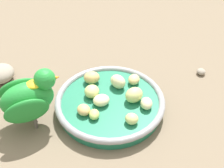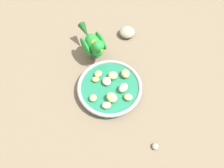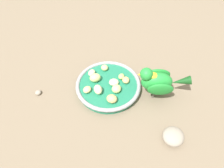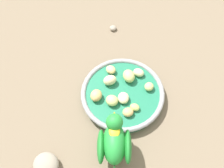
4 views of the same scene
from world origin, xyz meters
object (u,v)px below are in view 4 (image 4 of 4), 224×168
object	(u,v)px
apple_piece_6	(149,87)
apple_piece_9	(139,73)
apple_piece_7	(109,71)
feeding_bowl	(122,94)
apple_piece_2	(129,76)
apple_piece_1	(112,101)
apple_piece_0	(128,112)
apple_piece_3	(96,95)
parrot	(114,144)
apple_piece_8	(135,107)
apple_piece_4	(110,80)
apple_piece_5	(123,98)
pebble_0	(113,28)
rock_large	(46,165)

from	to	relation	value
apple_piece_6	apple_piece_9	world-z (taller)	same
apple_piece_7	apple_piece_9	bearing A→B (deg)	-37.23
feeding_bowl	apple_piece_2	xyz separation A→B (m)	(0.04, 0.03, 0.02)
apple_piece_1	apple_piece_0	bearing A→B (deg)	-70.44
apple_piece_0	apple_piece_2	world-z (taller)	apple_piece_2
apple_piece_9	apple_piece_3	bearing A→B (deg)	-179.85
apple_piece_1	apple_piece_9	size ratio (longest dim) A/B	1.09
apple_piece_0	apple_piece_9	bearing A→B (deg)	42.74
apple_piece_1	parrot	distance (m)	0.14
apple_piece_1	parrot	size ratio (longest dim) A/B	0.21
feeding_bowl	apple_piece_8	bearing A→B (deg)	-88.54
apple_piece_1	apple_piece_7	distance (m)	0.09
apple_piece_4	apple_piece_5	world-z (taller)	apple_piece_4
apple_piece_9	apple_piece_0	bearing A→B (deg)	-137.26
feeding_bowl	apple_piece_4	size ratio (longest dim) A/B	6.20
apple_piece_1	pebble_0	distance (m)	0.27
parrot	apple_piece_4	bearing A→B (deg)	3.44
apple_piece_9	pebble_0	bearing A→B (deg)	78.60
apple_piece_3	apple_piece_7	distance (m)	0.09
apple_piece_0	apple_piece_1	world-z (taller)	apple_piece_1
apple_piece_9	feeding_bowl	bearing A→B (deg)	-160.17
parrot	pebble_0	world-z (taller)	parrot
apple_piece_8	pebble_0	world-z (taller)	apple_piece_8
apple_piece_5	apple_piece_6	distance (m)	0.08
feeding_bowl	apple_piece_6	size ratio (longest dim) A/B	8.77
apple_piece_3	apple_piece_1	bearing A→B (deg)	-52.14
apple_piece_6	apple_piece_4	bearing A→B (deg)	138.06
apple_piece_6	apple_piece_7	world-z (taller)	same
apple_piece_1	pebble_0	bearing A→B (deg)	56.90
apple_piece_4	apple_piece_7	size ratio (longest dim) A/B	1.27
apple_piece_2	rock_large	bearing A→B (deg)	-162.97
apple_piece_8	apple_piece_9	world-z (taller)	apple_piece_9
apple_piece_1	apple_piece_4	xyz separation A→B (m)	(0.03, 0.05, 0.00)
apple_piece_2	apple_piece_4	world-z (taller)	apple_piece_2
apple_piece_1	rock_large	bearing A→B (deg)	-166.28
feeding_bowl	pebble_0	xyz separation A→B (m)	(0.11, 0.21, -0.01)
feeding_bowl	apple_piece_3	xyz separation A→B (m)	(-0.07, 0.02, 0.02)
apple_piece_4	pebble_0	world-z (taller)	apple_piece_4
apple_piece_8	apple_piece_3	bearing A→B (deg)	129.90
parrot	pebble_0	distance (m)	0.40
apple_piece_6	apple_piece_8	size ratio (longest dim) A/B	1.00
apple_piece_5	apple_piece_1	bearing A→B (deg)	164.13
apple_piece_2	feeding_bowl	bearing A→B (deg)	-144.45
feeding_bowl	parrot	bearing A→B (deg)	-130.21
apple_piece_2	apple_piece_9	distance (m)	0.03
apple_piece_3	pebble_0	size ratio (longest dim) A/B	1.68
rock_large	apple_piece_9	bearing A→B (deg)	15.10
apple_piece_5	apple_piece_6	xyz separation A→B (m)	(0.08, -0.01, -0.00)
apple_piece_4	feeding_bowl	bearing A→B (deg)	-75.51
apple_piece_2	apple_piece_9	xyz separation A→B (m)	(0.03, -0.00, -0.00)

